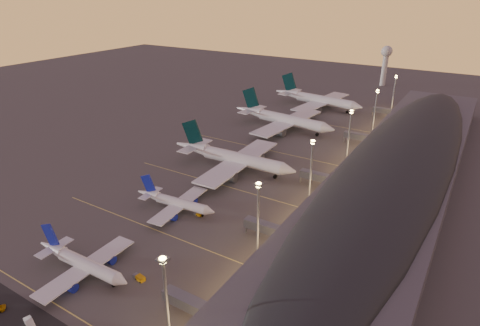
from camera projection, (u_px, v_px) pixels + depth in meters
The scene contains 14 objects.
ground at pixel (168, 224), 140.30m from camera, with size 700.00×700.00×0.00m, color #45423F.
airliner_narrow_south at pixel (82, 263), 115.38m from camera, with size 35.64×31.76×12.76m.
airliner_narrow_north at pixel (175, 202), 148.28m from camera, with size 33.94×30.42×12.12m.
airliner_wide_near at pixel (232, 158), 181.68m from camera, with size 62.63×56.92×20.07m.
airliner_wide_mid at pixel (282, 119), 233.82m from camera, with size 66.36×60.79×21.22m.
airliner_wide_far at pixel (317, 99), 274.45m from camera, with size 66.46×61.07×21.27m.
terminal_building at pixel (400, 167), 163.39m from camera, with size 56.35×255.00×17.46m.
light_masts at pixel (335, 141), 166.49m from camera, with size 2.20×217.20×25.90m.
radar_tower at pixel (386, 59), 329.05m from camera, with size 9.00×9.00×32.50m.
lane_markings at pixel (230, 181), 171.43m from camera, with size 90.00×180.36×0.00m.
baggage_tug_a at pixel (139, 278), 113.59m from camera, with size 4.38×2.34×1.24m.
baggage_tug_b at pixel (199, 304), 104.30m from camera, with size 3.33×1.68×0.95m.
baggage_tug_c at pixel (199, 214), 145.36m from camera, with size 3.40×1.60×1.00m.
service_van_e at pixel (30, 323), 97.96m from camera, with size 1.70×4.87×1.61m, color silver.
Camera 1 is at (84.60, -88.52, 76.11)m, focal length 30.00 mm.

